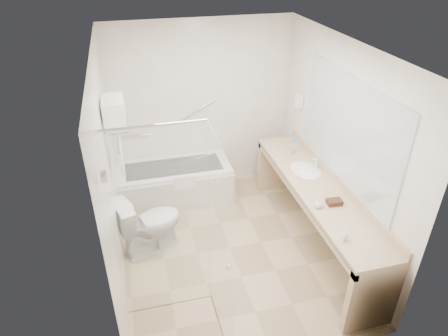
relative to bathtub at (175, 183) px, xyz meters
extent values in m
plane|color=tan|center=(0.50, -1.24, -0.28)|extent=(3.20, 3.20, 0.00)
cube|color=silver|center=(0.50, -1.24, 2.22)|extent=(2.60, 3.20, 0.10)
cube|color=silver|center=(0.50, 0.36, 0.97)|extent=(2.60, 0.10, 2.50)
cube|color=silver|center=(0.50, -2.84, 0.97)|extent=(2.60, 0.10, 2.50)
cube|color=silver|center=(-0.80, -1.24, 0.97)|extent=(0.10, 3.20, 2.50)
cube|color=silver|center=(1.80, -1.24, 0.97)|extent=(0.10, 3.20, 2.50)
cube|color=white|center=(0.00, 0.01, 0.00)|extent=(1.60, 0.70, 0.55)
cube|color=beige|center=(0.00, -0.35, -0.03)|extent=(1.60, 0.02, 0.50)
cube|color=silver|center=(0.10, -0.34, 0.22)|extent=(0.28, 0.06, 0.18)
cylinder|color=silver|center=(-0.45, 0.32, 0.67)|extent=(0.40, 0.03, 0.03)
cylinder|color=silver|center=(0.45, 0.32, 0.97)|extent=(0.53, 0.03, 0.33)
cube|color=silver|center=(-0.35, -1.94, 0.77)|extent=(0.90, 0.01, 2.10)
cube|color=silver|center=(0.10, -2.39, 0.77)|extent=(0.02, 0.90, 2.10)
cylinder|color=silver|center=(-0.35, -1.94, 1.82)|extent=(0.90, 0.02, 0.02)
sphere|color=silver|center=(0.13, -2.54, 0.72)|extent=(0.05, 0.05, 0.05)
cylinder|color=silver|center=(-0.75, -2.39, 1.67)|extent=(0.04, 0.10, 0.10)
cube|color=silver|center=(-0.67, -0.89, 1.42)|extent=(0.24, 0.55, 0.02)
cylinder|color=silver|center=(-0.67, -0.89, 1.20)|extent=(0.02, 0.55, 0.02)
cube|color=silver|center=(-0.67, -0.89, 1.04)|extent=(0.03, 0.42, 0.32)
cube|color=silver|center=(-0.67, -0.89, 1.48)|extent=(0.22, 0.40, 0.08)
cube|color=silver|center=(-0.67, -0.89, 1.57)|extent=(0.22, 0.40, 0.08)
cube|color=silver|center=(-0.67, -0.89, 1.65)|extent=(0.22, 0.40, 0.08)
cube|color=tan|center=(1.52, -1.39, 0.55)|extent=(0.55, 2.70, 0.05)
cube|color=tan|center=(1.78, -1.39, 0.62)|extent=(0.03, 2.70, 0.10)
cube|color=tan|center=(1.27, -1.39, 0.49)|extent=(0.04, 2.70, 0.08)
cube|color=tan|center=(1.52, -2.70, 0.12)|extent=(0.55, 0.08, 0.80)
cube|color=tan|center=(1.52, -0.08, 0.12)|extent=(0.55, 0.08, 0.80)
ellipsoid|color=white|center=(1.55, -0.99, 0.54)|extent=(0.40, 0.52, 0.14)
cylinder|color=silver|center=(1.70, -0.99, 0.65)|extent=(0.03, 0.03, 0.14)
cube|color=#B0B5BD|center=(1.79, -1.39, 1.27)|extent=(0.02, 2.00, 1.20)
cube|color=silver|center=(1.75, -0.19, 1.17)|extent=(0.08, 0.10, 0.18)
imported|color=white|center=(-0.45, -0.99, 0.11)|extent=(0.89, 0.66, 0.77)
cube|color=#452618|center=(1.55, -1.75, 0.60)|extent=(0.17, 0.12, 0.05)
imported|color=silver|center=(1.35, -2.32, 0.60)|extent=(0.07, 0.12, 0.05)
imported|color=silver|center=(1.35, -1.76, 0.62)|extent=(0.10, 0.12, 0.09)
cylinder|color=silver|center=(1.55, -0.56, 0.66)|extent=(0.06, 0.06, 0.17)
cylinder|color=#2888E8|center=(1.55, -0.56, 0.76)|extent=(0.03, 0.03, 0.03)
cylinder|color=silver|center=(1.58, -0.53, 0.67)|extent=(0.07, 0.07, 0.19)
cylinder|color=#2888E8|center=(1.58, -0.53, 0.78)|extent=(0.04, 0.04, 0.03)
cylinder|color=silver|center=(1.43, -0.66, 0.66)|extent=(0.06, 0.06, 0.16)
cylinder|color=#2888E8|center=(1.43, -0.66, 0.75)|extent=(0.03, 0.03, 0.02)
cylinder|color=silver|center=(1.40, -1.02, 0.62)|extent=(0.07, 0.07, 0.08)
cylinder|color=silver|center=(1.36, -1.20, 0.62)|extent=(0.09, 0.09, 0.09)
camera|label=1|loc=(-0.52, -4.92, 3.17)|focal=32.00mm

